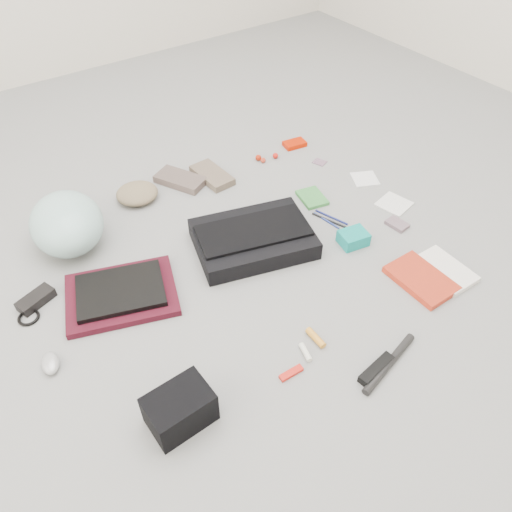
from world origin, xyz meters
TOP-DOWN VIEW (x-y plane):
  - ground_plane at (0.00, 0.00)m, footprint 4.00×4.00m
  - messenger_bag at (0.05, 0.09)m, footprint 0.50×0.41m
  - bag_flap at (0.05, 0.09)m, footprint 0.45×0.29m
  - laptop_sleeve at (-0.47, 0.14)m, footprint 0.44×0.38m
  - laptop at (-0.47, 0.14)m, footprint 0.34×0.30m
  - bike_helmet at (-0.50, 0.51)m, footprint 0.32×0.37m
  - beanie at (-0.18, 0.62)m, footprint 0.22×0.21m
  - mitten_left at (0.03, 0.62)m, footprint 0.20×0.24m
  - mitten_right at (0.16, 0.57)m, footprint 0.12×0.22m
  - power_brick at (-0.72, 0.28)m, footprint 0.14×0.10m
  - cable_coil at (-0.76, 0.23)m, footprint 0.07×0.07m
  - mouse at (-0.76, 0.01)m, footprint 0.07×0.10m
  - camera_bag at (-0.52, -0.38)m, footprint 0.18×0.13m
  - multitool at (-0.18, -0.44)m, footprint 0.08×0.02m
  - toiletry_tube_white at (-0.10, -0.41)m, footprint 0.03×0.07m
  - toiletry_tube_orange at (-0.04, -0.38)m, footprint 0.02×0.08m
  - u_lock at (0.03, -0.58)m, footprint 0.14×0.05m
  - bike_pump at (0.08, -0.59)m, footprint 0.27×0.09m
  - book_red at (0.43, -0.40)m, footprint 0.16×0.23m
  - book_white at (0.54, -0.42)m, footprint 0.14×0.21m
  - notepad at (0.43, 0.19)m, footprint 0.12×0.15m
  - pen_blue at (0.38, 0.04)m, footprint 0.03×0.13m
  - pen_black at (0.39, 0.04)m, footprint 0.06×0.15m
  - pen_navy at (0.41, 0.05)m, footprint 0.05×0.15m
  - accordion_wallet at (0.38, -0.11)m, footprint 0.12×0.10m
  - card_deck at (0.59, -0.14)m, footprint 0.07×0.09m
  - napkin_top at (0.71, 0.17)m, footprint 0.15×0.15m
  - napkin_bottom at (0.68, -0.04)m, footprint 0.15×0.15m
  - lollipop_a at (0.41, 0.57)m, footprint 0.04×0.04m
  - lollipop_b at (0.42, 0.54)m, footprint 0.03×0.03m
  - lollipop_c at (0.49, 0.54)m, footprint 0.03×0.03m
  - altoids_tin at (0.63, 0.57)m, footprint 0.11×0.08m
  - stamp_sheet at (0.64, 0.39)m, footprint 0.06×0.07m

SIDE VIEW (x-z plane):
  - ground_plane at x=0.00m, z-range 0.00..0.00m
  - stamp_sheet at x=0.64m, z-range 0.00..0.00m
  - napkin_top at x=0.71m, z-range 0.00..0.01m
  - napkin_bottom at x=0.68m, z-range 0.00..0.01m
  - pen_blue at x=0.38m, z-range 0.00..0.01m
  - pen_navy at x=0.41m, z-range 0.00..0.01m
  - pen_black at x=0.39m, z-range 0.00..0.01m
  - cable_coil at x=-0.76m, z-range 0.00..0.01m
  - multitool at x=-0.18m, z-range 0.00..0.01m
  - notepad at x=0.43m, z-range 0.00..0.02m
  - card_deck at x=0.59m, z-range 0.00..0.02m
  - toiletry_tube_white at x=-0.10m, z-range 0.00..0.02m
  - book_white at x=0.54m, z-range 0.00..0.02m
  - altoids_tin at x=0.63m, z-range 0.00..0.02m
  - toiletry_tube_orange at x=-0.04m, z-range 0.00..0.02m
  - book_red at x=0.43m, z-range 0.00..0.02m
  - lollipop_b at x=0.42m, z-range 0.00..0.02m
  - bike_pump at x=0.08m, z-range 0.00..0.02m
  - laptop_sleeve at x=-0.47m, z-range 0.00..0.03m
  - lollipop_c at x=0.49m, z-range 0.00..0.03m
  - u_lock at x=0.03m, z-range 0.00..0.03m
  - lollipop_a at x=0.41m, z-range 0.00..0.03m
  - mitten_right at x=0.16m, z-range 0.00..0.03m
  - mitten_left at x=0.03m, z-range 0.00..0.03m
  - mouse at x=-0.76m, z-range 0.00..0.03m
  - power_brick at x=-0.72m, z-range 0.00..0.03m
  - accordion_wallet at x=0.38m, z-range 0.00..0.05m
  - beanie at x=-0.18m, z-range 0.00..0.06m
  - laptop at x=-0.47m, z-range 0.03..0.05m
  - messenger_bag at x=0.05m, z-range 0.00..0.07m
  - camera_bag at x=-0.52m, z-range 0.00..0.11m
  - bag_flap at x=0.05m, z-range 0.07..0.08m
  - bike_helmet at x=-0.50m, z-range 0.00..0.20m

